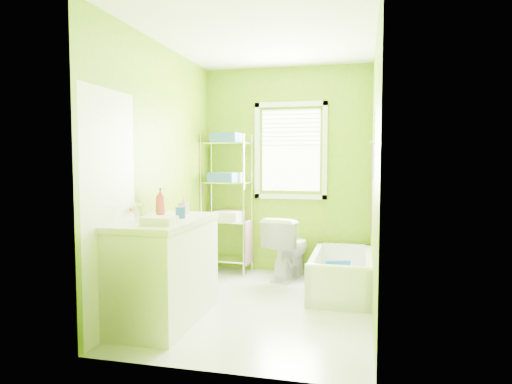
% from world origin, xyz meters
% --- Properties ---
extents(ground, '(2.90, 2.90, 0.00)m').
position_xyz_m(ground, '(0.00, 0.00, 0.00)').
color(ground, silver).
rests_on(ground, ground).
extents(room_envelope, '(2.14, 2.94, 2.62)m').
position_xyz_m(room_envelope, '(0.00, 0.00, 1.55)').
color(room_envelope, '#659006').
rests_on(room_envelope, ground).
extents(window, '(0.92, 0.05, 1.22)m').
position_xyz_m(window, '(0.05, 1.42, 1.61)').
color(window, white).
rests_on(window, ground).
extents(door, '(0.09, 0.80, 2.00)m').
position_xyz_m(door, '(-1.04, -1.00, 1.00)').
color(door, white).
rests_on(door, ground).
extents(right_wall_decor, '(0.04, 1.48, 1.17)m').
position_xyz_m(right_wall_decor, '(1.04, -0.02, 1.32)').
color(right_wall_decor, '#3B0616').
rests_on(right_wall_decor, ground).
extents(bathtub, '(0.63, 1.36, 0.44)m').
position_xyz_m(bathtub, '(0.73, 0.65, 0.14)').
color(bathtub, white).
rests_on(bathtub, ground).
extents(toilet, '(0.58, 0.82, 0.76)m').
position_xyz_m(toilet, '(0.07, 1.12, 0.38)').
color(toilet, white).
rests_on(toilet, ground).
extents(vanity, '(0.62, 1.22, 1.17)m').
position_xyz_m(vanity, '(-0.75, -0.60, 0.48)').
color(vanity, white).
rests_on(vanity, ground).
extents(wire_shelf_unit, '(0.62, 0.49, 1.77)m').
position_xyz_m(wire_shelf_unit, '(-0.71, 1.26, 1.09)').
color(wire_shelf_unit, silver).
rests_on(wire_shelf_unit, ground).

